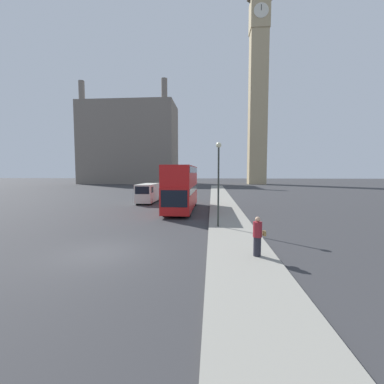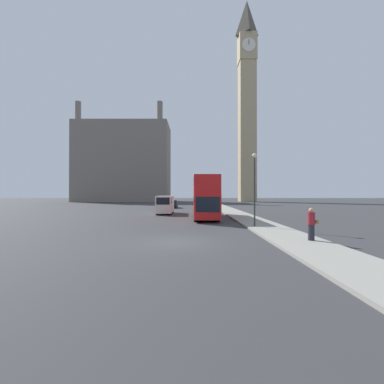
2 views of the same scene
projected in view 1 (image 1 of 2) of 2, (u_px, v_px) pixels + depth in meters
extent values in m
plane|color=#333335|center=(100.00, 253.00, 12.04)|extent=(300.00, 300.00, 0.00)
cube|color=gray|center=(241.00, 255.00, 11.53)|extent=(3.05, 120.00, 0.15)
cube|color=tan|center=(258.00, 110.00, 80.91)|extent=(5.35, 5.35, 47.10)
cube|color=tan|center=(259.00, 16.00, 78.75)|extent=(5.77, 5.77, 9.18)
cylinder|color=silver|center=(261.00, 10.00, 75.82)|extent=(4.38, 0.12, 4.38)
cube|color=black|center=(261.00, 7.00, 75.68)|extent=(0.16, 0.06, 1.75)
cube|color=slate|center=(130.00, 144.00, 88.14)|extent=(31.32, 15.36, 26.83)
cylinder|color=slate|center=(82.00, 90.00, 81.43)|extent=(1.84, 1.84, 5.90)
cylinder|color=slate|center=(164.00, 88.00, 79.37)|extent=(1.84, 1.84, 5.90)
cube|color=red|center=(182.00, 196.00, 25.51)|extent=(2.42, 10.35, 2.28)
cube|color=red|center=(182.00, 175.00, 25.35)|extent=(2.42, 10.14, 1.84)
cube|color=black|center=(182.00, 189.00, 25.46)|extent=(2.46, 9.94, 0.55)
cube|color=black|center=(182.00, 170.00, 25.31)|extent=(2.46, 9.73, 0.55)
cube|color=black|center=(174.00, 199.00, 20.33)|extent=(2.13, 0.03, 1.37)
cylinder|color=black|center=(167.00, 210.00, 22.05)|extent=(0.68, 1.04, 1.04)
cylinder|color=black|center=(187.00, 211.00, 21.91)|extent=(0.68, 1.04, 1.04)
cylinder|color=black|center=(178.00, 201.00, 29.25)|extent=(0.68, 1.04, 1.04)
cylinder|color=black|center=(193.00, 201.00, 29.11)|extent=(0.68, 1.04, 1.04)
cube|color=silver|center=(148.00, 193.00, 31.88)|extent=(1.92, 5.46, 2.16)
cube|color=black|center=(142.00, 190.00, 29.12)|extent=(1.64, 0.02, 0.86)
cube|color=black|center=(144.00, 190.00, 30.08)|extent=(1.95, 0.98, 0.69)
cylinder|color=black|center=(138.00, 201.00, 30.16)|extent=(0.48, 0.74, 0.74)
cylinder|color=black|center=(150.00, 202.00, 30.05)|extent=(0.48, 0.74, 0.74)
cylinder|color=black|center=(146.00, 198.00, 33.85)|extent=(0.48, 0.74, 0.74)
cylinder|color=black|center=(157.00, 198.00, 33.74)|extent=(0.48, 0.74, 0.74)
cylinder|color=#23232D|center=(257.00, 246.00, 11.17)|extent=(0.33, 0.33, 0.84)
cylinder|color=maroon|center=(258.00, 229.00, 11.11)|extent=(0.38, 0.38, 0.66)
sphere|color=tan|center=(258.00, 219.00, 11.08)|extent=(0.23, 0.23, 0.23)
cube|color=olive|center=(264.00, 233.00, 11.10)|extent=(0.12, 0.24, 0.20)
cylinder|color=#2D332D|center=(218.00, 187.00, 17.12)|extent=(0.12, 0.12, 5.26)
sphere|color=beige|center=(219.00, 145.00, 16.90)|extent=(0.36, 0.36, 0.36)
cube|color=black|center=(167.00, 190.00, 45.98)|extent=(1.73, 4.53, 0.80)
cube|color=black|center=(167.00, 187.00, 46.04)|extent=(1.55, 2.17, 0.51)
cylinder|color=black|center=(162.00, 192.00, 44.61)|extent=(0.38, 0.62, 0.62)
cylinder|color=black|center=(170.00, 192.00, 44.51)|extent=(0.38, 0.62, 0.62)
cylinder|color=black|center=(165.00, 191.00, 47.49)|extent=(0.38, 0.62, 0.62)
cylinder|color=black|center=(172.00, 191.00, 47.39)|extent=(0.38, 0.62, 0.62)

